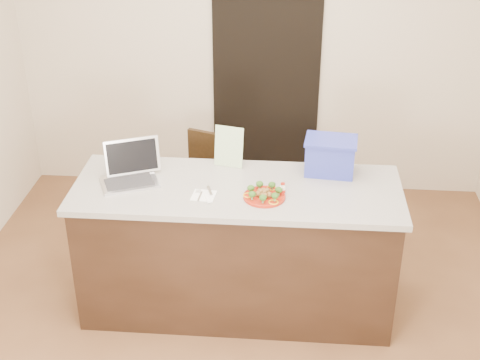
# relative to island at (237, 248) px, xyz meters

# --- Properties ---
(ground) EXTENTS (4.00, 4.00, 0.00)m
(ground) POSITION_rel_island_xyz_m (0.00, -0.25, -0.46)
(ground) COLOR brown
(ground) RESTS_ON ground
(room_shell) EXTENTS (4.00, 4.00, 4.00)m
(room_shell) POSITION_rel_island_xyz_m (0.00, -0.25, 1.16)
(room_shell) COLOR white
(room_shell) RESTS_ON ground
(doorway) EXTENTS (0.90, 0.02, 2.00)m
(doorway) POSITION_rel_island_xyz_m (0.10, 1.73, 0.54)
(doorway) COLOR black
(doorway) RESTS_ON ground
(island) EXTENTS (2.06, 0.76, 0.92)m
(island) POSITION_rel_island_xyz_m (0.00, 0.00, 0.00)
(island) COLOR black
(island) RESTS_ON ground
(plate) EXTENTS (0.26, 0.26, 0.02)m
(plate) POSITION_rel_island_xyz_m (0.18, -0.12, 0.47)
(plate) COLOR #9B1F0E
(plate) RESTS_ON island
(meatballs) EXTENTS (0.10, 0.10, 0.04)m
(meatballs) POSITION_rel_island_xyz_m (0.17, -0.12, 0.49)
(meatballs) COLOR brown
(meatballs) RESTS_ON plate
(broccoli) EXTENTS (0.22, 0.21, 0.04)m
(broccoli) POSITION_rel_island_xyz_m (0.18, -0.12, 0.51)
(broccoli) COLOR #1E4311
(broccoli) RESTS_ON plate
(pepper_rings) EXTENTS (0.22, 0.23, 0.01)m
(pepper_rings) POSITION_rel_island_xyz_m (0.18, -0.12, 0.48)
(pepper_rings) COLOR orange
(pepper_rings) RESTS_ON plate
(napkin) EXTENTS (0.15, 0.15, 0.01)m
(napkin) POSITION_rel_island_xyz_m (-0.19, -0.13, 0.46)
(napkin) COLOR white
(napkin) RESTS_ON island
(fork) EXTENTS (0.03, 0.14, 0.00)m
(fork) POSITION_rel_island_xyz_m (-0.21, -0.12, 0.47)
(fork) COLOR silver
(fork) RESTS_ON napkin
(knife) EXTENTS (0.05, 0.21, 0.01)m
(knife) POSITION_rel_island_xyz_m (-0.16, -0.15, 0.47)
(knife) COLOR white
(knife) RESTS_ON napkin
(yogurt_bottle) EXTENTS (0.04, 0.04, 0.08)m
(yogurt_bottle) POSITION_rel_island_xyz_m (0.29, -0.07, 0.49)
(yogurt_bottle) COLOR white
(yogurt_bottle) RESTS_ON island
(laptop) EXTENTS (0.42, 0.40, 0.25)m
(laptop) POSITION_rel_island_xyz_m (-0.68, 0.05, 0.52)
(laptop) COLOR silver
(laptop) RESTS_ON island
(leaflet) EXTENTS (0.20, 0.09, 0.27)m
(leaflet) POSITION_rel_island_xyz_m (-0.08, 0.29, 0.60)
(leaflet) COLOR white
(leaflet) RESTS_ON island
(blue_box) EXTENTS (0.35, 0.27, 0.24)m
(blue_box) POSITION_rel_island_xyz_m (0.58, 0.25, 0.58)
(blue_box) COLOR #2A3399
(blue_box) RESTS_ON island
(chair) EXTENTS (0.49, 0.50, 0.86)m
(chair) POSITION_rel_island_xyz_m (-0.28, 0.85, 0.03)
(chair) COLOR black
(chair) RESTS_ON ground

